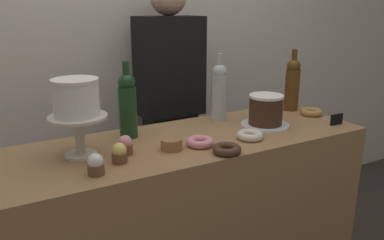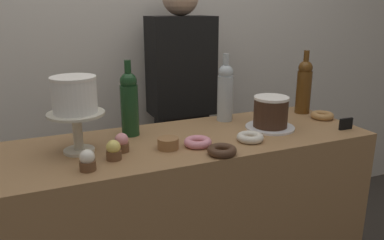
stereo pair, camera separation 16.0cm
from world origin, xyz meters
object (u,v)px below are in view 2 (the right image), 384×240
Objects in this scene: wine_bottle_clear at (225,91)px; donut_maple at (322,115)px; white_layer_cake at (74,95)px; cupcake_vanilla at (87,161)px; cupcake_strawberry at (122,143)px; wine_bottle_green at (129,103)px; price_sign_chalkboard at (346,124)px; cookie_stack at (168,143)px; donut_sugar at (250,137)px; barista_figure at (181,115)px; cupcake_lemon at (114,150)px; chocolate_round_cake at (271,112)px; wine_bottle_amber at (304,86)px; donut_chocolate at (222,150)px; cake_stand_pedestal at (77,126)px; donut_pink at (198,142)px.

wine_bottle_clear is 0.51m from donut_maple.
cupcake_vanilla is (0.00, -0.19, -0.19)m from white_layer_cake.
wine_bottle_green is at bearing 65.93° from cupcake_strawberry.
wine_bottle_clear reaches higher than price_sign_chalkboard.
donut_maple is 1.33× the size of cookie_stack.
donut_sugar is 0.35m from cookie_stack.
white_layer_cake is 0.74m from wine_bottle_clear.
cupcake_vanilla is 0.05× the size of barista_figure.
barista_figure is (0.55, 0.71, -0.11)m from cupcake_lemon.
donut_sugar is (0.52, -0.09, -0.02)m from cupcake_strawberry.
cupcake_lemon is at bearing 176.79° from price_sign_chalkboard.
white_layer_cake reaches higher than chocolate_round_cake.
cupcake_vanilla is 1.02m from barista_figure.
wine_bottle_amber is 0.71m from barista_figure.
cupcake_lemon reaches higher than donut_chocolate.
donut_chocolate is at bearing -101.08° from barista_figure.
cupcake_lemon is 1.08m from donut_maple.
white_layer_cake is at bearing -90.00° from cake_stand_pedestal.
donut_chocolate is (0.49, -0.24, -0.09)m from cake_stand_pedestal.
white_layer_cake is at bearing 162.98° from cookie_stack.
white_layer_cake is at bearing 165.22° from donut_pink.
cupcake_vanilla is at bearing -153.81° from wine_bottle_clear.
white_layer_cake is 0.51× the size of wine_bottle_clear.
wine_bottle_amber is (0.31, 0.16, 0.06)m from chocolate_round_cake.
cookie_stack is (0.33, -0.10, -0.08)m from cake_stand_pedestal.
donut_sugar is at bearing -12.62° from white_layer_cake.
barista_figure is at bearing 47.75° from wine_bottle_green.
barista_figure is (0.65, 0.58, -0.18)m from cake_stand_pedestal.
cupcake_lemon reaches higher than price_sign_chalkboard.
cake_stand_pedestal is 0.73m from wine_bottle_clear.
price_sign_chalkboard is (0.71, -0.07, 0.01)m from donut_pink.
wine_bottle_green reaches higher than chocolate_round_cake.
wine_bottle_clear is at bearing 160.11° from donut_maple.
wine_bottle_amber is at bearing 15.20° from cookie_stack.
cake_stand_pedestal is at bearing 170.86° from price_sign_chalkboard.
donut_maple is at bearing -0.26° from white_layer_cake.
chocolate_round_cake is 1.40× the size of donut_maple.
donut_chocolate is 0.22m from cookie_stack.
donut_sugar is at bearing -164.02° from donut_maple.
white_layer_cake reaches higher than donut_chocolate.
cupcake_strawberry is at bearing 55.94° from cupcake_lemon.
wine_bottle_amber is at bearing -4.72° from wine_bottle_clear.
cookie_stack is at bearing -17.02° from cake_stand_pedestal.
white_layer_cake is 0.86m from chocolate_round_cake.
cupcake_strawberry is 0.66× the size of donut_pink.
donut_maple is at bearing 6.49° from cupcake_lemon.
donut_maple is 0.74m from donut_pink.
cookie_stack is at bearing -13.16° from cupcake_strawberry.
barista_figure is at bearing 49.98° from cupcake_vanilla.
cake_stand_pedestal reaches higher than donut_maple.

